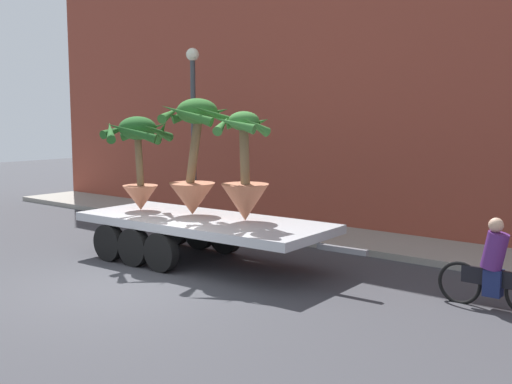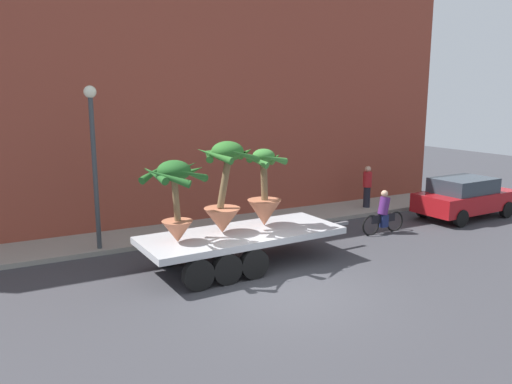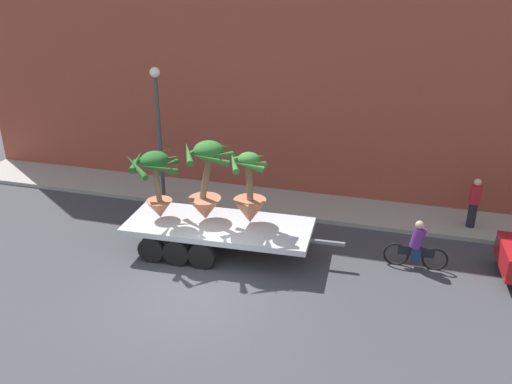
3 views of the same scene
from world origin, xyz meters
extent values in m
plane|color=#38383D|center=(0.00, 0.00, 0.00)|extent=(60.00, 60.00, 0.00)
cube|color=gray|center=(0.00, 6.10, 0.07)|extent=(24.00, 2.20, 0.15)
cube|color=brown|center=(0.00, 7.80, 4.86)|extent=(24.00, 1.20, 9.71)
cube|color=#B7BABF|center=(-0.12, 2.22, 0.89)|extent=(5.73, 2.45, 0.18)
cylinder|color=black|center=(-1.97, 3.17, 0.40)|extent=(0.81, 0.25, 0.80)
cylinder|color=black|center=(-1.88, 1.13, 0.40)|extent=(0.81, 0.25, 0.80)
cylinder|color=black|center=(-1.18, 3.20, 0.40)|extent=(0.81, 0.25, 0.80)
cylinder|color=black|center=(-1.09, 1.16, 0.40)|extent=(0.81, 0.25, 0.80)
cylinder|color=black|center=(-0.39, 3.24, 0.40)|extent=(0.81, 0.25, 0.80)
cylinder|color=black|center=(-0.31, 1.19, 0.40)|extent=(0.81, 0.25, 0.80)
cube|color=slate|center=(3.19, 2.37, 0.74)|extent=(1.00, 0.14, 0.10)
cone|color=#B26647|center=(-0.63, 2.42, 1.33)|extent=(1.01, 1.01, 0.69)
cylinder|color=brown|center=(-0.54, 2.42, 2.45)|extent=(0.49, 0.19, 1.56)
ellipsoid|color=#2D6B28|center=(-0.45, 2.42, 3.22)|extent=(0.87, 0.87, 0.55)
cone|color=#2D6B28|center=(0.05, 2.34, 3.16)|extent=(0.36, 1.06, 0.49)
cone|color=#2D6B28|center=(-0.38, 2.89, 3.19)|extent=(0.98, 0.34, 0.36)
cone|color=#2D6B28|center=(-0.84, 2.64, 3.17)|extent=(0.61, 0.88, 0.44)
cone|color=#2D6B28|center=(-0.97, 2.15, 3.18)|extent=(0.73, 1.15, 0.44)
cone|color=#2D6B28|center=(-0.24, 1.88, 3.17)|extent=(1.16, 0.62, 0.53)
cone|color=#B26647|center=(-2.02, 2.15, 1.26)|extent=(0.80, 0.80, 0.57)
cylinder|color=brown|center=(-2.05, 2.15, 2.20)|extent=(0.24, 0.16, 1.31)
ellipsoid|color=#235B23|center=(-2.07, 2.15, 2.85)|extent=(0.85, 0.85, 0.53)
cone|color=#235B23|center=(-1.55, 2.23, 2.79)|extent=(0.37, 1.08, 0.50)
cone|color=#235B23|center=(-1.79, 2.62, 2.76)|extent=(1.03, 0.71, 0.64)
cone|color=#235B23|center=(-2.39, 2.63, 2.79)|extent=(1.09, 0.81, 0.53)
cone|color=#235B23|center=(-2.61, 2.04, 2.81)|extent=(0.41, 1.13, 0.41)
cone|color=#235B23|center=(-2.43, 1.66, 2.79)|extent=(1.10, 0.88, 0.54)
cone|color=#235B23|center=(-1.75, 1.68, 2.79)|extent=(1.06, 0.82, 0.53)
cone|color=#B26647|center=(0.76, 2.55, 1.36)|extent=(0.99, 0.99, 0.76)
cylinder|color=brown|center=(0.75, 2.55, 2.38)|extent=(0.24, 0.19, 1.29)
ellipsoid|color=#387A33|center=(0.73, 2.55, 3.02)|extent=(0.63, 0.63, 0.40)
cone|color=#387A33|center=(1.08, 2.49, 2.94)|extent=(0.32, 0.74, 0.47)
cone|color=#387A33|center=(0.79, 2.90, 2.97)|extent=(0.76, 0.32, 0.37)
cone|color=#387A33|center=(0.50, 2.78, 2.99)|extent=(0.61, 0.63, 0.30)
cone|color=#387A33|center=(0.34, 2.35, 2.96)|extent=(0.59, 0.90, 0.47)
cone|color=#387A33|center=(0.85, 2.13, 2.97)|extent=(0.92, 0.43, 0.41)
torus|color=black|center=(5.14, 2.93, 0.34)|extent=(0.74, 0.07, 0.74)
cube|color=black|center=(5.69, 2.94, 0.52)|extent=(1.04, 0.07, 0.28)
cylinder|color=#51236B|center=(5.69, 2.94, 0.97)|extent=(0.45, 0.34, 0.65)
sphere|color=tan|center=(5.69, 2.94, 1.39)|extent=(0.24, 0.24, 0.24)
cube|color=navy|center=(5.69, 2.94, 0.44)|extent=(0.28, 0.24, 0.44)
cylinder|color=#383D42|center=(-3.42, 5.30, 2.40)|extent=(0.14, 0.14, 4.50)
sphere|color=#EAEACC|center=(-3.42, 5.30, 4.80)|extent=(0.36, 0.36, 0.36)
camera|label=1|loc=(8.78, -7.02, 3.15)|focal=43.06mm
camera|label=2|loc=(-6.14, -9.76, 4.72)|focal=35.14mm
camera|label=3|loc=(4.90, -11.37, 8.29)|focal=37.44mm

